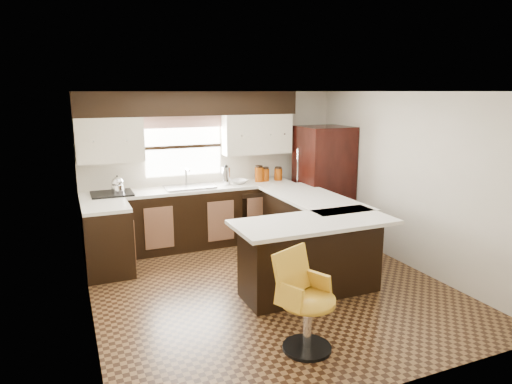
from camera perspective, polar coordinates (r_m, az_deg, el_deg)
name	(u,v)px	position (r m, az deg, el deg)	size (l,w,h in m)	color
floor	(270,287)	(5.85, 1.72, -11.76)	(4.40, 4.40, 0.00)	#49301A
ceiling	(271,91)	(5.34, 1.89, 12.46)	(4.40, 4.40, 0.00)	silver
wall_back	(214,166)	(7.49, -5.29, 3.20)	(4.40, 4.40, 0.00)	beige
wall_front	(391,252)	(3.67, 16.48, -7.18)	(4.40, 4.40, 0.00)	beige
wall_left	(84,211)	(4.99, -20.68, -2.28)	(4.40, 4.40, 0.00)	beige
wall_right	(409,181)	(6.61, 18.56, 1.36)	(4.40, 4.40, 0.00)	beige
base_cab_back	(193,218)	(7.24, -7.83, -3.27)	(3.30, 0.60, 0.90)	black
base_cab_left	(108,241)	(6.41, -18.03, -5.88)	(0.60, 0.70, 0.90)	black
counter_back	(192,189)	(7.13, -7.95, 0.39)	(3.30, 0.60, 0.04)	silver
counter_left	(105,207)	(6.28, -18.32, -1.78)	(0.60, 0.70, 0.04)	silver
soffit	(191,103)	(7.11, -8.14, 10.90)	(3.40, 0.35, 0.36)	black
upper_cab_left	(109,140)	(6.93, -17.86, 6.24)	(0.94, 0.35, 0.64)	beige
upper_cab_right	(256,134)	(7.49, 0.04, 7.27)	(1.14, 0.35, 0.64)	beige
window_pane	(183,147)	(7.28, -9.06, 5.62)	(1.20, 0.02, 0.90)	white
valance	(183,122)	(7.21, -9.09, 8.66)	(1.30, 0.06, 0.18)	#D19B93
sink	(190,187)	(7.09, -8.30, 0.62)	(0.75, 0.45, 0.03)	#B2B2B7
dishwasher	(259,217)	(7.31, 0.36, -3.17)	(0.58, 0.03, 0.78)	black
cooktop	(112,194)	(6.90, -17.57, -0.19)	(0.58, 0.50, 0.03)	black
peninsula_long	(309,230)	(6.60, 6.60, -4.80)	(0.60, 1.95, 0.90)	black
peninsula_return	(311,258)	(5.55, 6.83, -8.19)	(1.65, 0.60, 0.90)	black
counter_pen_long	(313,198)	(6.50, 7.08, -0.76)	(0.84, 1.95, 0.04)	silver
counter_pen_return	(314,222)	(5.32, 7.26, -3.76)	(1.89, 0.84, 0.04)	silver
refrigerator	(323,182)	(7.64, 8.41, 1.20)	(0.79, 0.76, 1.85)	black
bar_chair	(308,303)	(4.39, 6.52, -13.59)	(0.51, 0.51, 0.96)	gold
kettle	(118,184)	(6.88, -16.92, 0.98)	(0.18, 0.18, 0.25)	silver
percolator	(226,176)	(7.26, -3.75, 2.02)	(0.13, 0.13, 0.28)	silver
mixing_bowl	(239,182)	(7.35, -2.11, 1.30)	(0.26, 0.26, 0.06)	white
canister_large	(259,175)	(7.49, 0.38, 2.20)	(0.14, 0.14, 0.24)	#833607
canister_med	(266,175)	(7.54, 1.21, 2.14)	(0.12, 0.12, 0.21)	#833607
canister_small	(278,174)	(7.63, 2.79, 2.22)	(0.14, 0.14, 0.20)	#833607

